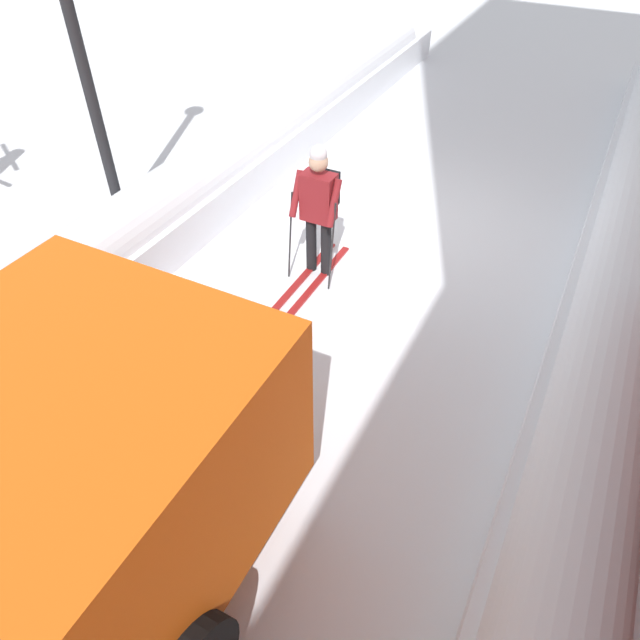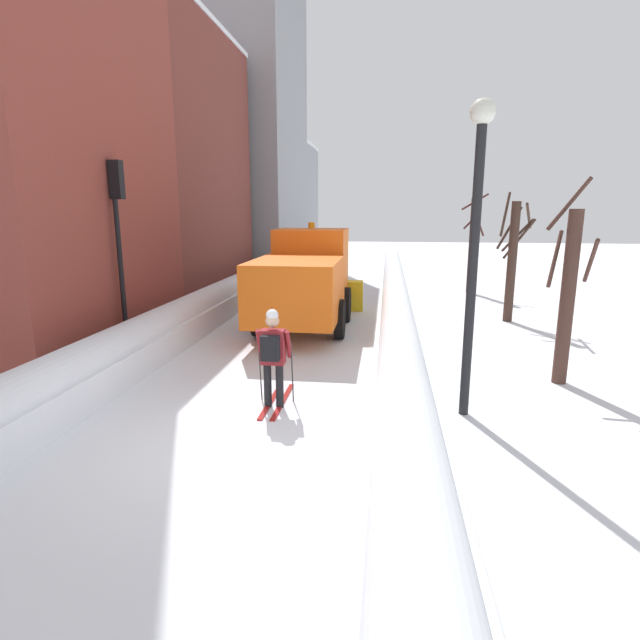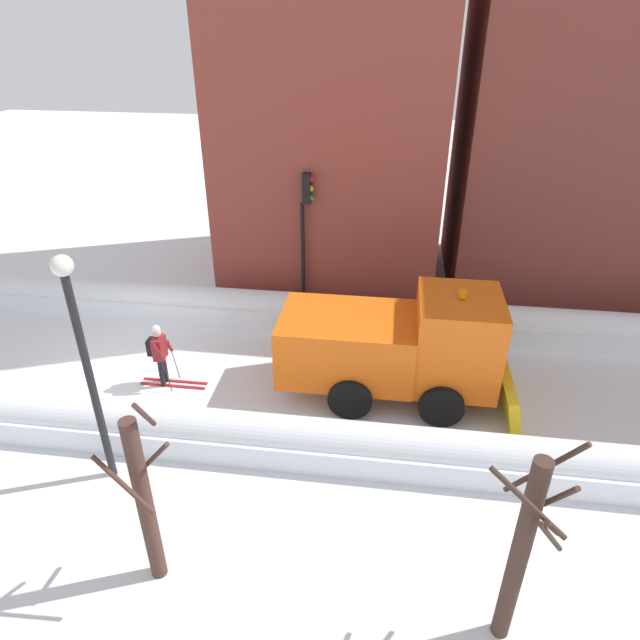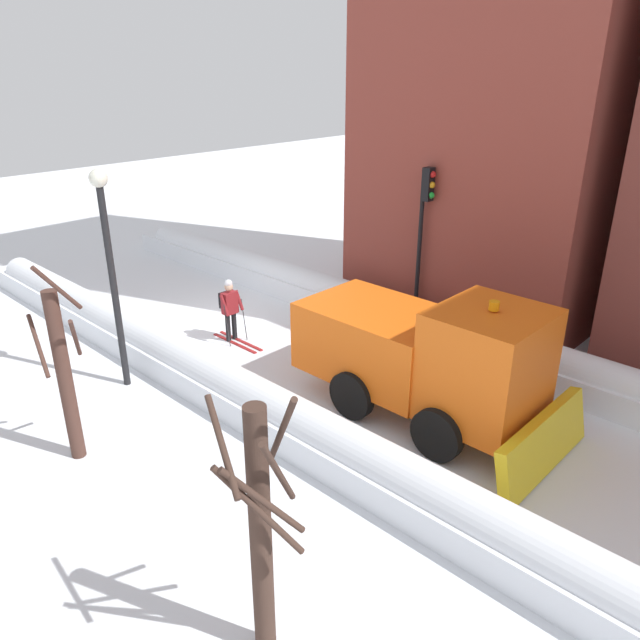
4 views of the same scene
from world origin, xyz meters
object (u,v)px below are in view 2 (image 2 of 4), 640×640
at_px(traffic_light_pole, 119,220).
at_px(street_lamp, 476,223).
at_px(skier, 273,354).
at_px(bare_tree_mid, 512,258).
at_px(bare_tree_far, 472,244).
at_px(plow_truck, 305,280).
at_px(bare_tree_near, 568,294).

xyz_separation_m(traffic_light_pole, street_lamp, (7.83, -3.06, 0.04)).
bearing_deg(skier, traffic_light_pole, 144.38).
relative_size(traffic_light_pole, bare_tree_mid, 1.15).
bearing_deg(bare_tree_far, bare_tree_mid, -86.48).
height_order(plow_truck, bare_tree_near, bare_tree_near).
bearing_deg(bare_tree_mid, bare_tree_far, 93.52).
bearing_deg(bare_tree_near, street_lamp, -138.49).
bearing_deg(street_lamp, skier, -177.61).
relative_size(traffic_light_pole, street_lamp, 0.90).
bearing_deg(bare_tree_far, bare_tree_near, -89.76).
height_order(skier, bare_tree_near, bare_tree_near).
distance_m(skier, bare_tree_far, 14.72).
bearing_deg(plow_truck, skier, -86.00).
distance_m(street_lamp, bare_tree_far, 13.70).
height_order(skier, bare_tree_far, bare_tree_far).
bearing_deg(bare_tree_mid, bare_tree_near, -92.83).
relative_size(plow_truck, street_lamp, 1.16).
xyz_separation_m(plow_truck, bare_tree_far, (5.94, 7.40, 0.60)).
distance_m(plow_truck, skier, 6.25).
xyz_separation_m(bare_tree_near, bare_tree_mid, (0.29, 5.96, 0.17)).
bearing_deg(bare_tree_near, skier, -159.45).
bearing_deg(skier, bare_tree_mid, 53.95).
height_order(bare_tree_near, bare_tree_mid, bare_tree_near).
distance_m(skier, street_lamp, 4.07).
bearing_deg(skier, bare_tree_far, 67.96).
relative_size(plow_truck, traffic_light_pole, 1.29).
height_order(plow_truck, traffic_light_pole, traffic_light_pole).
relative_size(skier, bare_tree_mid, 0.45).
xyz_separation_m(bare_tree_mid, bare_tree_far, (-0.34, 5.57, 0.04)).
height_order(street_lamp, bare_tree_far, street_lamp).
xyz_separation_m(skier, bare_tree_near, (5.56, 2.08, 0.85)).
relative_size(plow_truck, bare_tree_near, 1.44).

